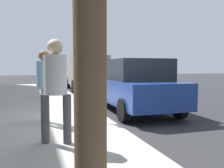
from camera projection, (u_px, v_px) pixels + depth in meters
ground_plane at (108, 123)px, 6.57m from camera, size 80.00×80.00×0.00m
parking_meter at (89, 81)px, 6.07m from camera, size 0.36×0.12×1.41m
pedestrian_at_meter at (45, 81)px, 5.78m from camera, size 0.53×0.39×1.77m
pedestrian_bystander at (56, 82)px, 4.25m from camera, size 0.40×0.52×1.86m
parked_sedan_near at (135, 85)px, 8.10m from camera, size 4.45×2.07×1.77m
parked_van_far at (85, 71)px, 15.69m from camera, size 5.27×2.28×2.18m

